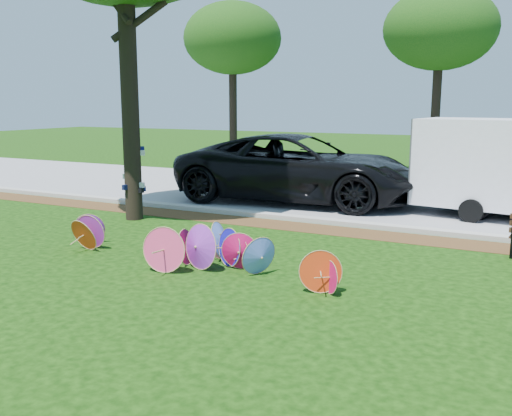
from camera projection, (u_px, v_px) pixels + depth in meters
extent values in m
plane|color=black|center=(180.00, 274.00, 10.09)|extent=(90.00, 90.00, 0.00)
cube|color=#472D16|center=(283.00, 225.00, 14.04)|extent=(90.00, 1.00, 0.01)
cube|color=#B7B5AD|center=(295.00, 218.00, 14.65)|extent=(90.00, 0.30, 0.12)
cube|color=gray|center=(345.00, 197.00, 18.30)|extent=(90.00, 8.00, 0.01)
cylinder|color=black|center=(130.00, 101.00, 14.28)|extent=(0.44, 0.44, 6.04)
cone|color=#5E7CE8|center=(222.00, 240.00, 11.02)|extent=(0.45, 0.80, 0.76)
cone|color=#C40E50|center=(184.00, 246.00, 10.64)|extent=(0.33, 0.71, 0.69)
cone|color=red|center=(85.00, 234.00, 11.62)|extent=(0.76, 0.46, 0.70)
cone|color=red|center=(320.00, 271.00, 9.10)|extent=(0.71, 0.42, 0.71)
cone|color=purple|center=(92.00, 231.00, 11.83)|extent=(0.74, 0.25, 0.73)
cone|color=#C40E50|center=(239.00, 251.00, 10.28)|extent=(0.70, 0.32, 0.69)
cone|color=#1A17CB|center=(231.00, 247.00, 10.53)|extent=(0.73, 0.50, 0.74)
cone|color=#FF417B|center=(165.00, 249.00, 10.17)|extent=(0.86, 0.33, 0.84)
cone|color=#C40E50|center=(332.00, 277.00, 9.04)|extent=(0.46, 0.45, 0.54)
cone|color=purple|center=(89.00, 228.00, 12.22)|extent=(0.70, 0.52, 0.67)
cone|color=#5E7CE8|center=(260.00, 256.00, 9.94)|extent=(0.53, 0.73, 0.71)
cone|color=#D16181|center=(222.00, 245.00, 11.04)|extent=(0.40, 0.50, 0.53)
cone|color=purple|center=(198.00, 247.00, 10.28)|extent=(0.88, 0.47, 0.85)
cone|color=#FF417B|center=(250.00, 254.00, 10.37)|extent=(0.53, 0.56, 0.56)
imported|color=black|center=(299.00, 168.00, 17.24)|extent=(7.56, 3.92, 2.04)
cube|color=white|center=(484.00, 162.00, 14.96)|extent=(3.48, 2.46, 2.86)
cylinder|color=black|center=(233.00, 113.00, 26.13)|extent=(0.36, 0.36, 5.00)
ellipsoid|color=#0E400E|center=(233.00, 38.00, 25.52)|extent=(4.40, 4.40, 3.20)
cylinder|color=black|center=(435.00, 114.00, 22.80)|extent=(0.36, 0.36, 5.00)
ellipsoid|color=#0E400E|center=(440.00, 29.00, 22.20)|extent=(4.40, 4.40, 3.20)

